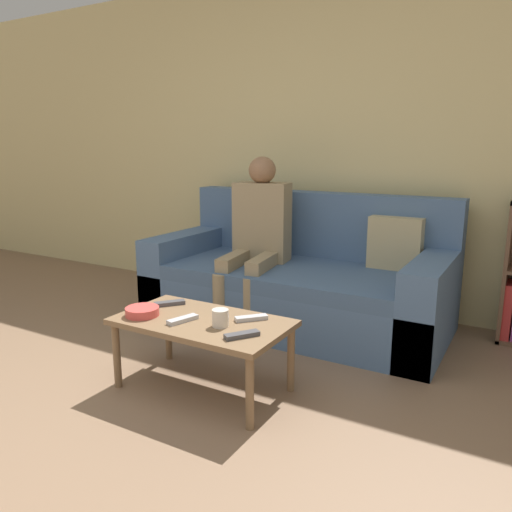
% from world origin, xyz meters
% --- Properties ---
extents(ground_plane, '(22.00, 22.00, 0.00)m').
position_xyz_m(ground_plane, '(0.00, 0.00, 0.00)').
color(ground_plane, '#84664C').
extents(wall_back, '(12.00, 0.06, 2.60)m').
position_xyz_m(wall_back, '(0.00, 2.80, 1.30)').
color(wall_back, beige).
rests_on(wall_back, ground_plane).
extents(couch, '(2.11, 0.98, 0.93)m').
position_xyz_m(couch, '(0.10, 2.23, 0.30)').
color(couch, '#4C6B93').
rests_on(couch, ground_plane).
extents(coffee_table, '(0.90, 0.50, 0.39)m').
position_xyz_m(coffee_table, '(0.10, 1.03, 0.35)').
color(coffee_table, brown).
rests_on(coffee_table, ground_plane).
extents(person_adult, '(0.45, 0.70, 1.20)m').
position_xyz_m(person_adult, '(-0.19, 2.14, 0.69)').
color(person_adult, '#9E8966').
rests_on(person_adult, ground_plane).
extents(cup_near, '(0.08, 0.08, 0.09)m').
position_xyz_m(cup_near, '(0.24, 1.00, 0.43)').
color(cup_near, silver).
rests_on(cup_near, coffee_table).
extents(tv_remote_0, '(0.15, 0.16, 0.02)m').
position_xyz_m(tv_remote_0, '(-0.20, 1.14, 0.40)').
color(tv_remote_0, '#47474C').
rests_on(tv_remote_0, coffee_table).
extents(tv_remote_1, '(0.10, 0.18, 0.02)m').
position_xyz_m(tv_remote_1, '(0.03, 0.96, 0.40)').
color(tv_remote_1, '#B7B7BC').
rests_on(tv_remote_1, coffee_table).
extents(tv_remote_2, '(0.14, 0.17, 0.02)m').
position_xyz_m(tv_remote_2, '(0.41, 0.93, 0.40)').
color(tv_remote_2, '#47474C').
rests_on(tv_remote_2, coffee_table).
extents(tv_remote_3, '(0.15, 0.16, 0.02)m').
position_xyz_m(tv_remote_3, '(0.33, 1.16, 0.40)').
color(tv_remote_3, '#B7B7BC').
rests_on(tv_remote_3, coffee_table).
extents(snack_bowl, '(0.18, 0.18, 0.05)m').
position_xyz_m(snack_bowl, '(-0.21, 0.93, 0.41)').
color(snack_bowl, '#DB4C47').
rests_on(snack_bowl, coffee_table).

